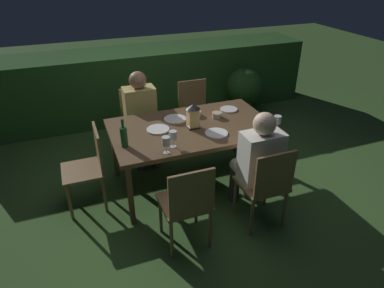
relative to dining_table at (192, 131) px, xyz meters
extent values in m
plane|color=#385B28|center=(0.00, 0.00, -0.68)|extent=(16.00, 16.00, 0.00)
cube|color=brown|center=(0.00, 0.00, 0.03)|extent=(1.74, 1.04, 0.04)
cube|color=brown|center=(-0.80, -0.45, -0.34)|extent=(0.05, 0.05, 0.68)
cube|color=brown|center=(0.80, -0.45, -0.34)|extent=(0.05, 0.05, 0.68)
cube|color=brown|center=(-0.80, 0.45, -0.34)|extent=(0.05, 0.05, 0.68)
cube|color=brown|center=(0.80, 0.45, -0.34)|extent=(0.05, 0.05, 0.68)
cube|color=brown|center=(0.39, 0.84, -0.24)|extent=(0.42, 0.40, 0.03)
cube|color=brown|center=(0.39, 1.03, -0.02)|extent=(0.40, 0.02, 0.42)
cylinder|color=brown|center=(0.57, 0.67, -0.47)|extent=(0.03, 0.03, 0.42)
cylinder|color=brown|center=(0.21, 0.67, -0.47)|extent=(0.03, 0.03, 0.42)
cylinder|color=brown|center=(0.57, 1.01, -0.47)|extent=(0.03, 0.03, 0.42)
cylinder|color=brown|center=(0.21, 1.01, -0.47)|extent=(0.03, 0.03, 0.42)
cube|color=brown|center=(0.39, -0.84, -0.24)|extent=(0.42, 0.40, 0.03)
cube|color=brown|center=(0.39, -1.03, -0.02)|extent=(0.40, 0.02, 0.42)
cylinder|color=brown|center=(0.21, -0.67, -0.47)|extent=(0.03, 0.03, 0.42)
cylinder|color=brown|center=(0.57, -0.67, -0.47)|extent=(0.03, 0.03, 0.42)
cylinder|color=brown|center=(0.21, -1.01, -0.47)|extent=(0.03, 0.03, 0.42)
cylinder|color=brown|center=(0.57, -1.01, -0.47)|extent=(0.03, 0.03, 0.42)
cube|color=white|center=(0.39, -0.78, 0.02)|extent=(0.38, 0.24, 0.50)
sphere|color=beige|center=(0.39, -0.78, 0.37)|extent=(0.21, 0.21, 0.21)
cylinder|color=white|center=(0.30, -0.64, -0.21)|extent=(0.13, 0.36, 0.13)
cylinder|color=white|center=(0.48, -0.64, -0.21)|extent=(0.13, 0.36, 0.13)
cylinder|color=#333338|center=(0.30, -0.48, -0.45)|extent=(0.11, 0.11, 0.45)
cylinder|color=#333338|center=(0.48, -0.48, -0.45)|extent=(0.11, 0.11, 0.45)
cube|color=brown|center=(-1.19, 0.00, -0.24)|extent=(0.40, 0.42, 0.03)
cube|color=brown|center=(-1.00, 0.00, -0.02)|extent=(0.03, 0.40, 0.42)
cylinder|color=brown|center=(-1.36, -0.18, -0.47)|extent=(0.03, 0.03, 0.42)
cylinder|color=brown|center=(-1.36, 0.18, -0.47)|extent=(0.03, 0.03, 0.42)
cylinder|color=brown|center=(-1.02, -0.18, -0.47)|extent=(0.03, 0.03, 0.42)
cylinder|color=brown|center=(-1.02, 0.18, -0.47)|extent=(0.03, 0.03, 0.42)
cube|color=brown|center=(-0.39, 0.84, -0.24)|extent=(0.42, 0.40, 0.03)
cube|color=brown|center=(-0.39, 1.03, -0.02)|extent=(0.40, 0.02, 0.42)
cylinder|color=brown|center=(-0.21, 0.67, -0.47)|extent=(0.03, 0.03, 0.42)
cylinder|color=brown|center=(-0.57, 0.67, -0.47)|extent=(0.03, 0.03, 0.42)
cylinder|color=brown|center=(-0.21, 1.01, -0.47)|extent=(0.03, 0.03, 0.42)
cylinder|color=brown|center=(-0.57, 1.01, -0.47)|extent=(0.03, 0.03, 0.42)
cube|color=tan|center=(-0.39, 0.78, 0.02)|extent=(0.38, 0.24, 0.50)
sphere|color=#997051|center=(-0.39, 0.78, 0.37)|extent=(0.21, 0.21, 0.21)
cylinder|color=tan|center=(-0.30, 0.64, -0.21)|extent=(0.13, 0.36, 0.13)
cylinder|color=tan|center=(-0.48, 0.64, -0.21)|extent=(0.13, 0.36, 0.13)
cylinder|color=#333338|center=(-0.30, 0.48, -0.45)|extent=(0.11, 0.11, 0.45)
cylinder|color=#333338|center=(-0.48, 0.48, -0.45)|extent=(0.11, 0.11, 0.45)
cube|color=brown|center=(-0.39, -0.84, -0.24)|extent=(0.42, 0.40, 0.03)
cube|color=brown|center=(-0.39, -1.03, -0.02)|extent=(0.40, 0.02, 0.42)
cylinder|color=brown|center=(-0.57, -0.67, -0.47)|extent=(0.03, 0.03, 0.42)
cylinder|color=brown|center=(-0.21, -0.67, -0.47)|extent=(0.03, 0.03, 0.42)
cylinder|color=brown|center=(-0.57, -1.01, -0.47)|extent=(0.03, 0.03, 0.42)
cylinder|color=brown|center=(-0.21, -1.01, -0.47)|extent=(0.03, 0.03, 0.42)
cube|color=black|center=(0.00, -0.03, 0.06)|extent=(0.12, 0.12, 0.01)
cube|color=#F9D17A|center=(0.00, -0.03, 0.17)|extent=(0.11, 0.11, 0.20)
cone|color=black|center=(0.00, -0.03, 0.29)|extent=(0.15, 0.15, 0.05)
cylinder|color=#1E5B2D|center=(-0.76, -0.18, 0.15)|extent=(0.07, 0.07, 0.20)
cylinder|color=#1E5B2D|center=(-0.76, -0.18, 0.30)|extent=(0.03, 0.03, 0.09)
cylinder|color=silver|center=(-0.42, -0.44, 0.05)|extent=(0.06, 0.06, 0.00)
cylinder|color=silver|center=(-0.42, -0.44, 0.09)|extent=(0.01, 0.01, 0.08)
cylinder|color=silver|center=(-0.42, -0.44, 0.18)|extent=(0.08, 0.08, 0.08)
cylinder|color=maroon|center=(-0.42, -0.44, 0.15)|extent=(0.07, 0.07, 0.03)
cylinder|color=silver|center=(0.79, -0.41, 0.05)|extent=(0.06, 0.06, 0.00)
cylinder|color=silver|center=(0.79, -0.41, 0.09)|extent=(0.01, 0.01, 0.08)
cylinder|color=silver|center=(0.79, -0.41, 0.18)|extent=(0.08, 0.08, 0.08)
cylinder|color=maroon|center=(0.79, -0.41, 0.15)|extent=(0.07, 0.07, 0.03)
cylinder|color=silver|center=(-0.33, -0.35, 0.05)|extent=(0.06, 0.06, 0.00)
cylinder|color=silver|center=(-0.33, -0.35, 0.09)|extent=(0.01, 0.01, 0.08)
cylinder|color=silver|center=(-0.33, -0.35, 0.18)|extent=(0.08, 0.08, 0.08)
cylinder|color=maroon|center=(-0.33, -0.35, 0.15)|extent=(0.07, 0.07, 0.03)
cylinder|color=white|center=(-0.37, 0.05, 0.06)|extent=(0.24, 0.24, 0.01)
cylinder|color=white|center=(-0.12, 0.23, 0.06)|extent=(0.25, 0.25, 0.01)
cylinder|color=white|center=(0.17, -0.25, 0.06)|extent=(0.24, 0.24, 0.01)
cylinder|color=silver|center=(0.57, 0.26, 0.06)|extent=(0.20, 0.20, 0.01)
cylinder|color=#BCAD8E|center=(0.35, 0.12, 0.08)|extent=(0.11, 0.11, 0.06)
cylinder|color=#424C1E|center=(0.35, 0.12, 0.09)|extent=(0.10, 0.10, 0.02)
cylinder|color=#BCAD8E|center=(0.14, 0.25, 0.08)|extent=(0.13, 0.13, 0.05)
cylinder|color=tan|center=(0.14, 0.25, 0.09)|extent=(0.11, 0.11, 0.02)
cube|color=#234C1E|center=(0.00, 2.19, -0.15)|extent=(5.36, 0.85, 1.05)
cylinder|color=brown|center=(1.42, 1.42, -0.54)|extent=(0.26, 0.26, 0.28)
sphere|color=#1E4219|center=(1.42, 1.42, -0.16)|extent=(0.58, 0.58, 0.58)
camera|label=1|loc=(-1.18, -3.11, 1.70)|focal=32.23mm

